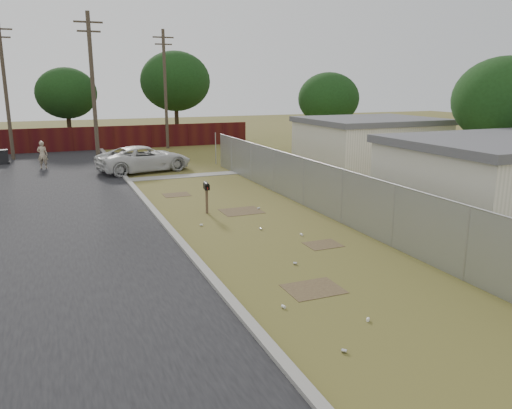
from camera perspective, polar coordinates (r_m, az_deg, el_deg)
name	(u,v)px	position (r m, az deg, el deg)	size (l,w,h in m)	color
ground	(264,232)	(17.33, 0.92, -3.17)	(120.00, 120.00, 0.00)	brown
street	(52,200)	(23.81, -22.30, 0.51)	(15.10, 60.00, 0.12)	black
chainlink_fence	(328,196)	(19.39, 8.22, 0.95)	(0.10, 27.06, 2.02)	gray
privacy_fence	(59,140)	(40.44, -21.62, 6.88)	(30.00, 0.12, 1.80)	#3F110D
utility_poles	(92,88)	(36.01, -18.20, 12.50)	(12.60, 8.24, 9.00)	#45382E
houses	(428,159)	(24.78, 19.04, 4.90)	(9.30, 17.24, 3.10)	white
horizon_trees	(151,89)	(39.49, -11.87, 12.83)	(33.32, 31.94, 7.78)	#322616
mailbox	(207,189)	(19.70, -5.68, 1.79)	(0.25, 0.55, 1.25)	brown
pickup_truck	(144,159)	(29.88, -12.63, 5.13)	(2.49, 5.40, 1.50)	silver
pedestrian	(42,155)	(32.80, -23.22, 5.24)	(0.61, 0.40, 1.67)	tan
trash_bin	(3,157)	(35.69, -26.92, 4.89)	(0.69, 0.68, 0.92)	black
scattered_litter	(280,255)	(14.96, 2.75, -5.79)	(3.15, 11.08, 0.07)	silver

